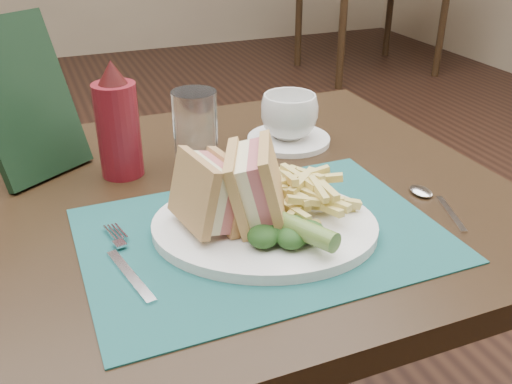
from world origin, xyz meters
The scene contains 18 objects.
floor centered at (0.00, 0.00, 0.00)m, with size 7.00×7.00×0.00m, color black.
wall_back centered at (0.00, 3.50, 0.00)m, with size 6.00×6.00×0.00m, color gray.
table_main centered at (0.00, -0.50, 0.38)m, with size 0.90×0.75×0.75m, color black, non-canonical shape.
table_bg_right centered at (2.05, 2.28, 0.38)m, with size 0.90×0.75×0.75m, color black, non-canonical shape.
placemat centered at (0.03, -0.64, 0.75)m, with size 0.47×0.33×0.00m, color #184D4B.
plate centered at (0.03, -0.63, 0.76)m, with size 0.30×0.24×0.01m, color white, non-canonical shape.
sandwich_half_a centered at (-0.06, -0.62, 0.82)m, with size 0.06×0.10×0.09m, color tan, non-canonical shape.
sandwich_half_b centered at (0.00, -0.62, 0.82)m, with size 0.06×0.11×0.10m, color tan, non-canonical shape.
kale_garnish centered at (0.04, -0.69, 0.78)m, with size 0.11×0.08×0.03m, color #173714, non-canonical shape.
pickle_spear centered at (0.05, -0.69, 0.79)m, with size 0.03×0.03×0.12m, color #4F712B.
fries_pile centered at (0.10, -0.62, 0.80)m, with size 0.18×0.20×0.06m, color #DBCA6D, non-canonical shape.
fork centered at (-0.15, -0.64, 0.76)m, with size 0.03×0.17×0.01m, color silver, non-canonical shape.
spoon centered at (0.29, -0.66, 0.76)m, with size 0.03×0.15×0.01m, color silver, non-canonical shape.
saucer centered at (0.19, -0.36, 0.76)m, with size 0.15×0.15×0.01m, color white.
coffee_cup centered at (0.19, -0.36, 0.80)m, with size 0.10×0.10×0.08m, color white.
drinking_glass centered at (0.01, -0.40, 0.81)m, with size 0.07×0.07×0.13m, color white.
ketchup_bottle centered at (-0.11, -0.38, 0.84)m, with size 0.07×0.07×0.19m, color maroon, non-canonical shape.
check_presenter centered at (-0.24, -0.32, 0.87)m, with size 0.15×0.02×0.25m, color black.
Camera 1 is at (-0.22, -1.23, 1.15)m, focal length 40.00 mm.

